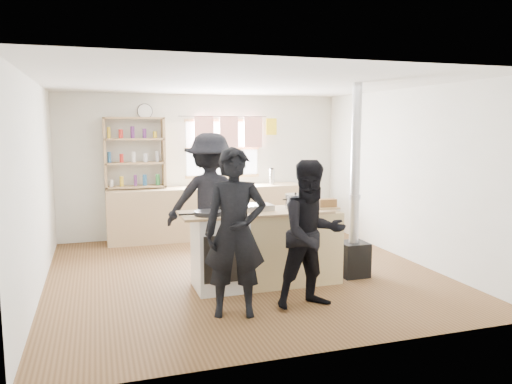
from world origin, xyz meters
TOP-DOWN VIEW (x-y plane):
  - ground at (0.00, 0.00)m, footprint 5.00×5.00m
  - back_counter at (0.00, 2.22)m, footprint 3.40×0.55m
  - shelving_unit at (-1.20, 2.34)m, footprint 1.00×0.28m
  - thermos at (1.20, 2.22)m, footprint 0.10×0.10m
  - cooking_island at (0.14, -0.55)m, footprint 1.97×0.64m
  - skillet_greens at (-0.61, -0.66)m, footprint 0.34×0.34m
  - roast_tray at (0.05, -0.49)m, footprint 0.36×0.30m
  - stockpot_stove at (-0.38, -0.44)m, footprint 0.22×0.22m
  - stockpot_counter at (0.55, -0.50)m, footprint 0.27×0.27m
  - bread_board at (0.92, -0.64)m, footprint 0.30×0.23m
  - flue_heater at (1.34, -0.58)m, footprint 0.35×0.35m
  - person_near_left at (-0.50, -1.42)m, footprint 0.72×0.57m
  - person_near_right at (0.36, -1.44)m, footprint 0.82×0.66m
  - person_far at (-0.35, 0.37)m, footprint 1.34×0.96m

SIDE VIEW (x-z plane):
  - ground at x=0.00m, z-range -0.01..0.00m
  - back_counter at x=0.00m, z-range 0.00..0.90m
  - cooking_island at x=0.14m, z-range 0.00..0.93m
  - flue_heater at x=1.34m, z-range -0.59..1.91m
  - person_near_right at x=0.36m, z-range 0.00..1.60m
  - person_near_left at x=-0.50m, z-range 0.00..1.75m
  - person_far at x=-0.35m, z-range 0.00..1.86m
  - skillet_greens at x=-0.61m, z-range 0.93..0.98m
  - roast_tray at x=0.05m, z-range 0.93..1.00m
  - bread_board at x=0.92m, z-range 0.92..1.04m
  - stockpot_stove at x=-0.38m, z-range 0.92..1.10m
  - stockpot_counter at x=0.55m, z-range 0.92..1.12m
  - thermos at x=1.20m, z-range 0.90..1.18m
  - shelving_unit at x=-1.20m, z-range 0.91..2.11m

